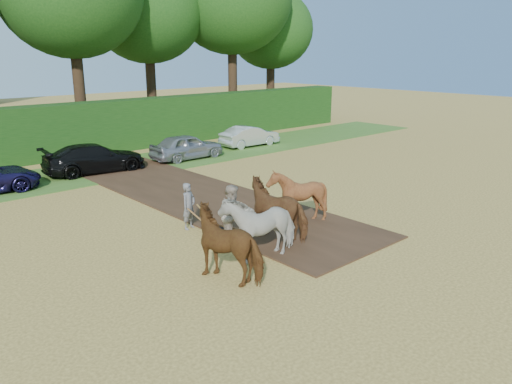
{
  "coord_description": "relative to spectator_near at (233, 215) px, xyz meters",
  "views": [
    {
      "loc": [
        -10.06,
        -9.42,
        5.82
      ],
      "look_at": [
        0.42,
        2.18,
        1.4
      ],
      "focal_mm": 35.0,
      "sensor_mm": 36.0,
      "label": 1
    }
  ],
  "objects": [
    {
      "name": "spectator_near",
      "position": [
        0.0,
        0.0,
        0.0
      ],
      "size": [
        1.1,
        1.17,
        1.91
      ],
      "primitive_type": "imported",
      "rotation": [
        0.0,
        0.0,
        1.03
      ],
      "color": "#BAAB92",
      "rests_on": "ground"
    },
    {
      "name": "ground",
      "position": [
        0.81,
        -1.9,
        -0.96
      ],
      "size": [
        120.0,
        120.0,
        0.0
      ],
      "primitive_type": "plane",
      "color": "gold",
      "rests_on": "ground"
    },
    {
      "name": "hedgerow",
      "position": [
        0.81,
        16.6,
        0.54
      ],
      "size": [
        46.0,
        1.6,
        3.0
      ],
      "primitive_type": "cube",
      "color": "#14380F",
      "rests_on": "ground"
    },
    {
      "name": "grass_verge",
      "position": [
        0.81,
        12.1,
        -0.94
      ],
      "size": [
        50.0,
        5.0,
        0.03
      ],
      "primitive_type": "cube",
      "color": "#38601E",
      "rests_on": "ground"
    },
    {
      "name": "parked_cars",
      "position": [
        -1.58,
        11.86,
        -0.27
      ],
      "size": [
        30.11,
        2.94,
        1.44
      ],
      "color": "silver",
      "rests_on": "ground"
    },
    {
      "name": "earth_strip",
      "position": [
        2.31,
        5.1,
        -0.93
      ],
      "size": [
        4.5,
        17.0,
        0.05
      ],
      "primitive_type": "cube",
      "color": "#472D1C",
      "rests_on": "ground"
    },
    {
      "name": "plough_team",
      "position": [
        0.74,
        -0.77,
        -0.01
      ],
      "size": [
        6.38,
        5.37,
        1.91
      ],
      "color": "brown",
      "rests_on": "ground"
    }
  ]
}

